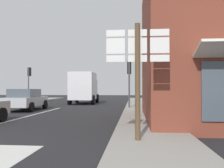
# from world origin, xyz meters

# --- Properties ---
(ground_plane) EXTENTS (80.00, 80.00, 0.00)m
(ground_plane) POSITION_xyz_m (0.00, 10.00, 0.00)
(ground_plane) COLOR #232326
(sidewalk_right) EXTENTS (2.32, 44.00, 0.14)m
(sidewalk_right) POSITION_xyz_m (6.21, 8.00, 0.07)
(sidewalk_right) COLOR gray
(sidewalk_right) RESTS_ON ground
(lane_centre_stripe) EXTENTS (0.16, 12.00, 0.01)m
(lane_centre_stripe) POSITION_xyz_m (0.00, 6.00, 0.01)
(lane_centre_stripe) COLOR silver
(lane_centre_stripe) RESTS_ON ground
(sedan_far) EXTENTS (2.13, 4.28, 1.47)m
(sedan_far) POSITION_xyz_m (-1.73, 9.94, 0.76)
(sedan_far) COLOR #B7BABF
(sedan_far) RESTS_ON ground
(delivery_truck) EXTENTS (2.64, 5.08, 3.05)m
(delivery_truck) POSITION_xyz_m (0.73, 17.54, 1.65)
(delivery_truck) COLOR silver
(delivery_truck) RESTS_ON ground
(route_sign_post) EXTENTS (1.66, 0.14, 3.20)m
(route_sign_post) POSITION_xyz_m (5.78, 0.44, 2.00)
(route_sign_post) COLOR brown
(route_sign_post) RESTS_ON ground
(traffic_light_far_left) EXTENTS (0.30, 0.49, 3.75)m
(traffic_light_far_left) POSITION_xyz_m (-5.35, 18.38, 2.77)
(traffic_light_far_left) COLOR #47474C
(traffic_light_far_left) RESTS_ON ground
(traffic_light_near_right) EXTENTS (0.30, 0.49, 3.47)m
(traffic_light_near_right) POSITION_xyz_m (5.35, 11.51, 2.57)
(traffic_light_near_right) COLOR #47474C
(traffic_light_near_right) RESTS_ON ground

